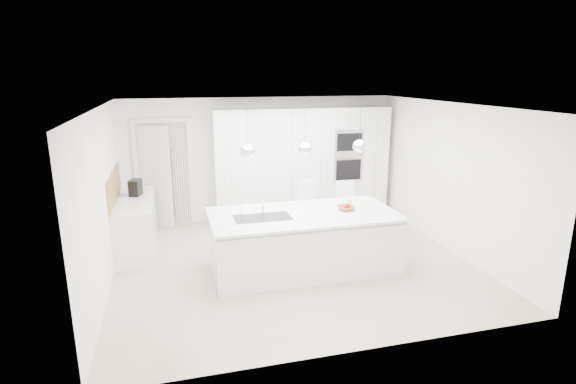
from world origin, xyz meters
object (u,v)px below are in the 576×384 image
object	(u,v)px
island_base	(304,243)
fruit_bowl	(346,208)
espresso_machine	(135,188)
bar_stool_left	(309,214)
bar_stool_right	(347,212)

from	to	relation	value
island_base	fruit_bowl	distance (m)	0.85
espresso_machine	bar_stool_left	world-z (taller)	espresso_machine
fruit_bowl	bar_stool_right	size ratio (longest dim) A/B	0.25
bar_stool_right	espresso_machine	bearing A→B (deg)	-175.93
island_base	espresso_machine	distance (m)	3.15
bar_stool_right	fruit_bowl	bearing A→B (deg)	-97.83
fruit_bowl	bar_stool_right	xyz separation A→B (m)	(0.43, 0.95, -0.39)
island_base	espresso_machine	world-z (taller)	espresso_machine
bar_stool_left	espresso_machine	bearing A→B (deg)	152.19
fruit_bowl	island_base	bearing A→B (deg)	-176.45
espresso_machine	bar_stool_right	bearing A→B (deg)	3.00
island_base	bar_stool_left	xyz separation A→B (m)	(0.39, 1.01, 0.14)
espresso_machine	bar_stool_right	distance (m)	3.76
fruit_bowl	bar_stool_left	distance (m)	1.07
island_base	bar_stool_right	size ratio (longest dim) A/B	2.59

